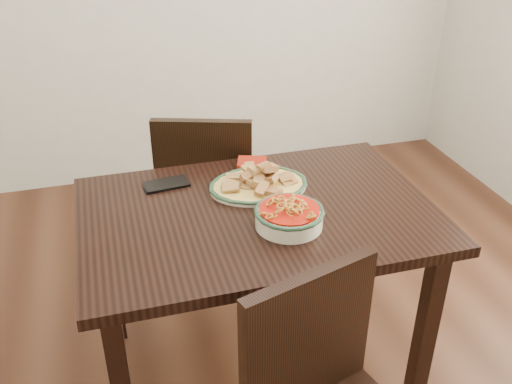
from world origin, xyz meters
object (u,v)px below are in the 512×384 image
object	(u,v)px
fish_plate	(258,178)
smartphone	(166,184)
noodle_bowl	(289,214)
chair_far	(208,190)
dining_table	(258,232)

from	to	relation	value
fish_plate	smartphone	distance (m)	0.35
noodle_bowl	fish_plate	bearing A→B (deg)	95.46
chair_far	smartphone	xyz separation A→B (m)	(-0.22, -0.36, 0.26)
dining_table	chair_far	size ratio (longest dim) A/B	1.38
fish_plate	noodle_bowl	distance (m)	0.27
noodle_bowl	smartphone	distance (m)	0.53
fish_plate	noodle_bowl	bearing A→B (deg)	-84.54
chair_far	noodle_bowl	world-z (taller)	chair_far
noodle_bowl	chair_far	bearing A→B (deg)	100.00
chair_far	smartphone	size ratio (longest dim) A/B	5.33
noodle_bowl	smartphone	world-z (taller)	noodle_bowl
dining_table	fish_plate	distance (m)	0.21
fish_plate	noodle_bowl	world-z (taller)	fish_plate
dining_table	noodle_bowl	bearing A→B (deg)	-60.39
fish_plate	smartphone	world-z (taller)	fish_plate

